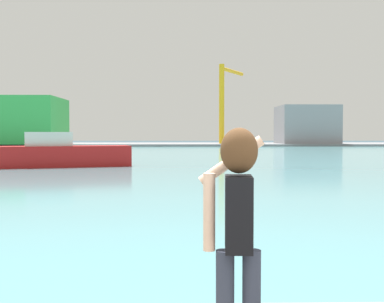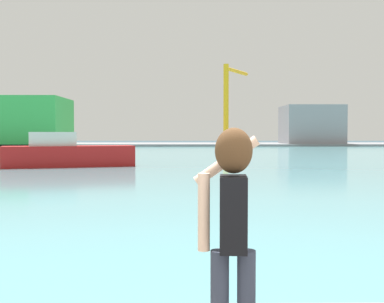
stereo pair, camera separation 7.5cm
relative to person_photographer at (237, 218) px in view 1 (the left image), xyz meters
name	(u,v)px [view 1 (the left image)]	position (x,y,z in m)	size (l,w,h in m)	color
ground_plane	(189,154)	(0.34, 49.17, -1.54)	(220.00, 220.00, 0.00)	#334751
harbor_water	(188,153)	(0.34, 51.17, -1.53)	(140.00, 100.00, 0.02)	#599EA8
far_shore_dock	(186,144)	(0.34, 91.17, -1.34)	(140.00, 20.00, 0.40)	gray
person_photographer	(237,218)	(0.00, 0.00, 0.00)	(0.53, 0.56, 1.74)	#2D3342
boat_moored	(63,154)	(-8.31, 28.41, -0.66)	(8.79, 4.67, 2.30)	#B21919
warehouse_left	(16,121)	(-31.40, 86.66, 3.15)	(16.69, 13.78, 8.58)	green
warehouse_right	(306,125)	(23.72, 88.70, 2.49)	(10.73, 10.27, 7.24)	gray
port_crane	(224,96)	(7.75, 88.15, 8.03)	(5.72, 9.46, 15.01)	yellow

